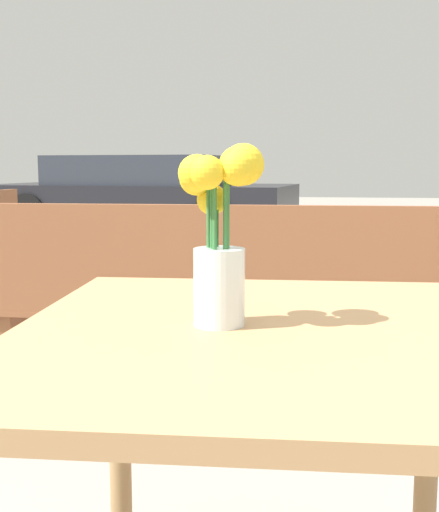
% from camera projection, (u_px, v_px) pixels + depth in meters
% --- Properties ---
extents(table_front, '(0.85, 0.89, 0.73)m').
position_uv_depth(table_front, '(268.00, 392.00, 1.03)').
color(table_front, tan).
rests_on(table_front, ground_plane).
extents(flower_vase, '(0.14, 0.13, 0.29)m').
position_uv_depth(flower_vase, '(221.00, 230.00, 1.01)').
color(flower_vase, silver).
rests_on(flower_vase, table_front).
extents(bench_middle, '(1.71, 0.42, 0.85)m').
position_uv_depth(bench_middle, '(214.00, 307.00, 2.39)').
color(bench_middle, brown).
rests_on(bench_middle, ground_plane).
extents(parked_car, '(4.74, 2.44, 1.14)m').
position_uv_depth(parked_car, '(142.00, 195.00, 9.79)').
color(parked_car, black).
rests_on(parked_car, ground_plane).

